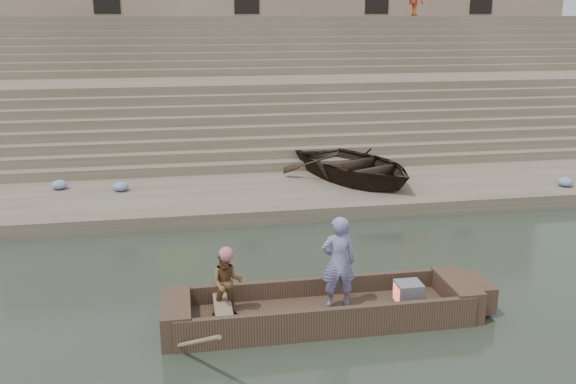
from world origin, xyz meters
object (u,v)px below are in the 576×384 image
object	(u,v)px
main_rowboat	(322,315)
beached_rowboat	(355,165)
television	(408,293)
standing_man	(338,262)
rowing_man	(227,283)

from	to	relation	value
main_rowboat	beached_rowboat	size ratio (longest dim) A/B	1.09
main_rowboat	television	bearing A→B (deg)	0.00
standing_man	rowing_man	distance (m)	1.98
main_rowboat	standing_man	size ratio (longest dim) A/B	2.94
rowing_man	beached_rowboat	world-z (taller)	rowing_man
standing_man	rowing_man	size ratio (longest dim) A/B	1.44
television	beached_rowboat	xyz separation A→B (m)	(1.22, 7.78, 0.46)
standing_man	rowing_man	bearing A→B (deg)	1.06
standing_man	beached_rowboat	size ratio (longest dim) A/B	0.37
main_rowboat	standing_man	distance (m)	1.01
television	beached_rowboat	size ratio (longest dim) A/B	0.10
standing_man	beached_rowboat	world-z (taller)	standing_man
main_rowboat	television	xyz separation A→B (m)	(1.60, 0.00, 0.31)
television	main_rowboat	bearing A→B (deg)	180.00
beached_rowboat	television	bearing A→B (deg)	-122.82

